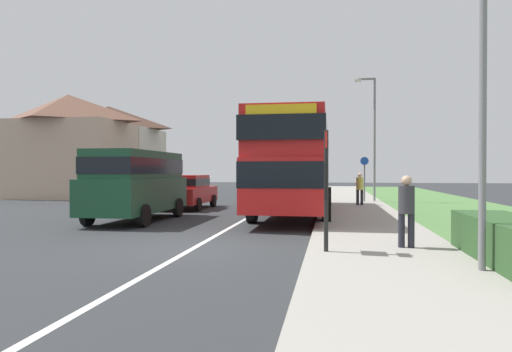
% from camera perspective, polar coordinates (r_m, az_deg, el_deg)
% --- Properties ---
extents(ground_plane, '(120.00, 120.00, 0.00)m').
position_cam_1_polar(ground_plane, '(10.85, -7.57, -8.75)').
color(ground_plane, '#2D3033').
extents(lane_marking_centre, '(0.14, 60.00, 0.01)m').
position_cam_1_polar(lane_marking_centre, '(18.59, -0.38, -4.80)').
color(lane_marking_centre, silver).
rests_on(lane_marking_centre, ground_plane).
extents(pavement_near_side, '(3.20, 68.00, 0.12)m').
position_cam_1_polar(pavement_near_side, '(16.37, 13.12, -5.36)').
color(pavement_near_side, '#9E998E').
rests_on(pavement_near_side, ground_plane).
extents(grass_verge_seaward, '(6.00, 68.00, 0.08)m').
position_cam_1_polar(grass_verge_seaward, '(17.20, 27.62, -5.20)').
color(grass_verge_seaward, '#517F42').
rests_on(grass_verge_seaward, ground_plane).
extents(double_decker_bus, '(2.80, 11.52, 3.70)m').
position_cam_1_polar(double_decker_bus, '(18.68, 4.95, 1.79)').
color(double_decker_bus, red).
rests_on(double_decker_bus, ground_plane).
extents(parked_van_dark_green, '(2.11, 5.24, 2.45)m').
position_cam_1_polar(parked_van_dark_green, '(16.77, -14.48, -0.50)').
color(parked_van_dark_green, '#19472D').
rests_on(parked_van_dark_green, ground_plane).
extents(parked_car_red, '(1.92, 4.22, 1.57)m').
position_cam_1_polar(parked_car_red, '(21.74, -8.42, -1.73)').
color(parked_car_red, '#B21E1E').
rests_on(parked_car_red, ground_plane).
extents(pedestrian_at_stop, '(0.34, 0.34, 1.67)m').
position_cam_1_polar(pedestrian_at_stop, '(10.47, 18.03, -3.74)').
color(pedestrian_at_stop, '#23232D').
rests_on(pedestrian_at_stop, ground_plane).
extents(pedestrian_walking_away, '(0.34, 0.34, 1.67)m').
position_cam_1_polar(pedestrian_walking_away, '(22.87, 12.66, -1.36)').
color(pedestrian_walking_away, '#23232D').
rests_on(pedestrian_walking_away, ground_plane).
extents(bus_stop_sign, '(0.09, 0.52, 2.60)m').
position_cam_1_polar(bus_stop_sign, '(9.56, 8.64, -0.74)').
color(bus_stop_sign, black).
rests_on(bus_stop_sign, ground_plane).
extents(cycle_route_sign, '(0.44, 0.08, 2.52)m').
position_cam_1_polar(cycle_route_sign, '(25.72, 13.21, -0.13)').
color(cycle_route_sign, slate).
rests_on(cycle_route_sign, ground_plane).
extents(street_lamp_near, '(1.14, 0.20, 6.66)m').
position_cam_1_polar(street_lamp_near, '(8.75, 25.44, 14.47)').
color(street_lamp_near, slate).
rests_on(street_lamp_near, ground_plane).
extents(street_lamp_mid, '(1.14, 0.20, 6.85)m').
position_cam_1_polar(street_lamp_mid, '(26.23, 14.15, 5.43)').
color(street_lamp_mid, slate).
rests_on(street_lamp_mid, ground_plane).
extents(house_terrace_far_side, '(7.39, 10.94, 6.77)m').
position_cam_1_polar(house_terrace_far_side, '(35.20, -19.76, 3.24)').
color(house_terrace_far_side, '#C1A88E').
rests_on(house_terrace_far_side, ground_plane).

